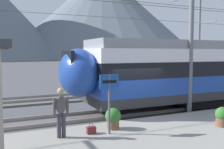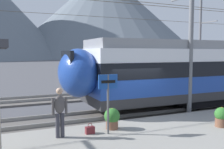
{
  "view_description": "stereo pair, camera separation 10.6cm",
  "coord_description": "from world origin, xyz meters",
  "px_view_note": "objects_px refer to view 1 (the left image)",
  "views": [
    {
      "loc": [
        -5.75,
        -10.42,
        3.2
      ],
      "look_at": [
        0.3,
        3.05,
        1.95
      ],
      "focal_mm": 40.99,
      "sensor_mm": 36.0,
      "label": 1
    },
    {
      "loc": [
        -5.65,
        -10.47,
        3.2
      ],
      "look_at": [
        0.3,
        3.05,
        1.95
      ],
      "focal_mm": 40.99,
      "sensor_mm": 36.0,
      "label": 2
    }
  ],
  "objects_px": {
    "catenary_mast_mid": "(190,34)",
    "catenary_mast_far_side": "(200,42)",
    "handbag_beside_passenger": "(91,130)",
    "passenger_walking": "(61,110)",
    "potted_plant_platform_edge": "(113,117)",
    "potted_plant_by_shelter": "(222,116)",
    "platform_sign": "(109,90)"
  },
  "relations": [
    {
      "from": "catenary_mast_mid",
      "to": "catenary_mast_far_side",
      "type": "distance_m",
      "value": 12.85
    },
    {
      "from": "catenary_mast_far_side",
      "to": "handbag_beside_passenger",
      "type": "xyz_separation_m",
      "value": [
        -14.92,
        -10.76,
        -3.79
      ]
    },
    {
      "from": "passenger_walking",
      "to": "potted_plant_platform_edge",
      "type": "height_order",
      "value": "passenger_walking"
    },
    {
      "from": "passenger_walking",
      "to": "potted_plant_by_shelter",
      "type": "distance_m",
      "value": 6.14
    },
    {
      "from": "catenary_mast_far_side",
      "to": "platform_sign",
      "type": "xyz_separation_m",
      "value": [
        -14.34,
        -11.04,
        -2.38
      ]
    },
    {
      "from": "catenary_mast_far_side",
      "to": "handbag_beside_passenger",
      "type": "relative_size",
      "value": 110.15
    },
    {
      "from": "handbag_beside_passenger",
      "to": "potted_plant_by_shelter",
      "type": "xyz_separation_m",
      "value": [
        4.94,
        -1.23,
        0.28
      ]
    },
    {
      "from": "passenger_walking",
      "to": "catenary_mast_mid",
      "type": "bearing_deg",
      "value": 13.81
    },
    {
      "from": "catenary_mast_mid",
      "to": "handbag_beside_passenger",
      "type": "distance_m",
      "value": 7.07
    },
    {
      "from": "handbag_beside_passenger",
      "to": "potted_plant_platform_edge",
      "type": "bearing_deg",
      "value": 12.59
    },
    {
      "from": "catenary_mast_far_side",
      "to": "handbag_beside_passenger",
      "type": "distance_m",
      "value": 18.78
    },
    {
      "from": "catenary_mast_far_side",
      "to": "potted_plant_platform_edge",
      "type": "relative_size",
      "value": 52.92
    },
    {
      "from": "catenary_mast_far_side",
      "to": "potted_plant_by_shelter",
      "type": "xyz_separation_m",
      "value": [
        -9.98,
        -11.99,
        -3.52
      ]
    },
    {
      "from": "catenary_mast_far_side",
      "to": "potted_plant_platform_edge",
      "type": "xyz_separation_m",
      "value": [
        -13.97,
        -10.55,
        -3.49
      ]
    },
    {
      "from": "potted_plant_platform_edge",
      "to": "catenary_mast_far_side",
      "type": "bearing_deg",
      "value": 37.05
    },
    {
      "from": "handbag_beside_passenger",
      "to": "potted_plant_by_shelter",
      "type": "distance_m",
      "value": 5.09
    },
    {
      "from": "handbag_beside_passenger",
      "to": "potted_plant_platform_edge",
      "type": "relative_size",
      "value": 0.48
    },
    {
      "from": "catenary_mast_mid",
      "to": "potted_plant_platform_edge",
      "type": "xyz_separation_m",
      "value": [
        -4.85,
        -1.5,
        -3.37
      ]
    },
    {
      "from": "platform_sign",
      "to": "passenger_walking",
      "type": "height_order",
      "value": "platform_sign"
    },
    {
      "from": "passenger_walking",
      "to": "potted_plant_platform_edge",
      "type": "bearing_deg",
      "value": 5.33
    },
    {
      "from": "catenary_mast_far_side",
      "to": "handbag_beside_passenger",
      "type": "bearing_deg",
      "value": -144.2
    },
    {
      "from": "catenary_mast_mid",
      "to": "passenger_walking",
      "type": "bearing_deg",
      "value": -166.19
    },
    {
      "from": "potted_plant_platform_edge",
      "to": "handbag_beside_passenger",
      "type": "bearing_deg",
      "value": -167.41
    },
    {
      "from": "passenger_walking",
      "to": "handbag_beside_passenger",
      "type": "distance_m",
      "value": 1.33
    },
    {
      "from": "passenger_walking",
      "to": "handbag_beside_passenger",
      "type": "relative_size",
      "value": 4.45
    },
    {
      "from": "potted_plant_platform_edge",
      "to": "potted_plant_by_shelter",
      "type": "distance_m",
      "value": 4.24
    },
    {
      "from": "handbag_beside_passenger",
      "to": "platform_sign",
      "type": "bearing_deg",
      "value": -25.82
    },
    {
      "from": "catenary_mast_far_side",
      "to": "potted_plant_platform_edge",
      "type": "distance_m",
      "value": 17.85
    },
    {
      "from": "platform_sign",
      "to": "potted_plant_by_shelter",
      "type": "bearing_deg",
      "value": -12.35
    },
    {
      "from": "potted_plant_by_shelter",
      "to": "handbag_beside_passenger",
      "type": "bearing_deg",
      "value": 165.97
    },
    {
      "from": "catenary_mast_far_side",
      "to": "platform_sign",
      "type": "bearing_deg",
      "value": -142.41
    },
    {
      "from": "catenary_mast_mid",
      "to": "potted_plant_by_shelter",
      "type": "distance_m",
      "value": 4.58
    }
  ]
}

